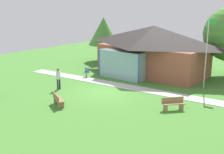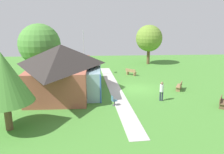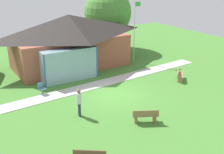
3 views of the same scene
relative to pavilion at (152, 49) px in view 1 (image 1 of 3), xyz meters
The scene contains 9 objects.
ground_plane 7.83m from the pavilion, 88.80° to the right, with size 44.00×44.00×0.00m, color #478433.
pavilion is the anchor object (origin of this frame).
footpath 5.69m from the pavilion, 88.27° to the right, with size 20.51×1.30×0.03m, color #BCB7B2.
flagpole 6.21m from the pavilion, 15.88° to the right, with size 0.64×0.08×5.78m.
bench_mid_right 10.04m from the pavilion, 51.55° to the right, with size 1.33×1.41×0.84m.
bench_front_center 11.92m from the pavilion, 92.35° to the right, with size 1.53×1.09×0.84m.
patio_chair_west 6.68m from the pavilion, 132.30° to the right, with size 0.56×0.56×0.86m.
visitor_strolling_lawn 9.74m from the pavilion, 110.54° to the right, with size 0.34×0.34×1.74m.
tree_behind_pavilion_left 8.47m from the pavilion, 162.84° to the left, with size 3.60×3.60×5.18m.
Camera 1 is at (13.76, -16.99, 6.84)m, focal length 46.78 mm.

